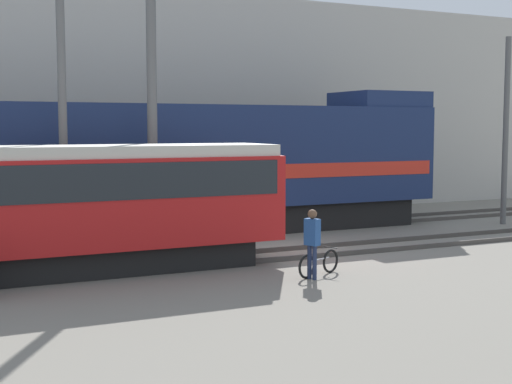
% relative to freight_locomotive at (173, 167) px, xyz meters
% --- Properties ---
extents(ground_plane, '(120.00, 120.00, 0.00)m').
position_rel_freight_locomotive_xyz_m(ground_plane, '(1.80, -4.17, -2.36)').
color(ground_plane, slate).
extents(track_near, '(60.00, 1.50, 0.14)m').
position_rel_freight_locomotive_xyz_m(track_near, '(1.80, -5.06, -2.29)').
color(track_near, '#47423D').
rests_on(track_near, ground).
extents(track_far, '(60.00, 1.51, 0.14)m').
position_rel_freight_locomotive_xyz_m(track_far, '(1.80, 0.00, -2.29)').
color(track_far, '#47423D').
rests_on(track_far, ground).
extents(building_backdrop, '(40.83, 6.00, 9.28)m').
position_rel_freight_locomotive_xyz_m(building_backdrop, '(1.80, 7.75, 2.28)').
color(building_backdrop, '#B7B2A8').
rests_on(building_backdrop, ground).
extents(freight_locomotive, '(20.11, 3.04, 5.07)m').
position_rel_freight_locomotive_xyz_m(freight_locomotive, '(0.00, 0.00, 0.00)').
color(freight_locomotive, black).
rests_on(freight_locomotive, ground).
extents(streetcar, '(12.84, 2.54, 3.26)m').
position_rel_freight_locomotive_xyz_m(streetcar, '(-5.38, -5.06, -0.49)').
color(streetcar, black).
rests_on(streetcar, ground).
extents(bicycle, '(1.49, 0.71, 0.67)m').
position_rel_freight_locomotive_xyz_m(bicycle, '(1.17, -7.87, -2.05)').
color(bicycle, black).
rests_on(bicycle, ground).
extents(person, '(0.34, 0.42, 1.73)m').
position_rel_freight_locomotive_xyz_m(person, '(0.81, -8.16, -1.30)').
color(person, '#232D4C').
rests_on(person, ground).
extents(utility_pole_left, '(0.24, 0.24, 8.37)m').
position_rel_freight_locomotive_xyz_m(utility_pole_left, '(-4.11, -2.53, 1.83)').
color(utility_pole_left, '#595959').
rests_on(utility_pole_left, ground).
extents(utility_pole_center, '(0.30, 0.30, 8.60)m').
position_rel_freight_locomotive_xyz_m(utility_pole_center, '(-1.49, -2.53, 1.95)').
color(utility_pole_center, '#595959').
rests_on(utility_pole_center, ground).
extents(utility_pole_right, '(0.21, 0.21, 7.13)m').
position_rel_freight_locomotive_xyz_m(utility_pole_right, '(12.49, -2.53, 1.21)').
color(utility_pole_right, '#595959').
rests_on(utility_pole_right, ground).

